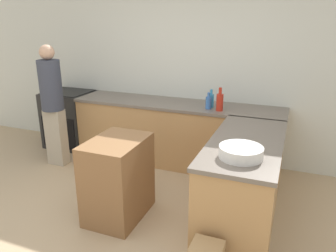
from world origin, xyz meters
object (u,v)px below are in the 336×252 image
Objects in this scene: range_oven at (70,119)px; dish_soap_bottle at (211,100)px; hot_sauce_bottle at (220,102)px; island_table at (118,179)px; mixing_bowl at (241,152)px; water_bottle_blue at (208,102)px; person_by_range at (52,101)px.

dish_soap_bottle reaches higher than range_oven.
range_oven is at bearing 176.02° from hot_sauce_bottle.
island_table is 1.36m from mixing_bowl.
dish_soap_bottle is (-0.65, 1.52, 0.05)m from mixing_bowl.
mixing_bowl is 1.49m from hot_sauce_bottle.
mixing_bowl is 1.72× the size of water_bottle_blue.
hot_sauce_bottle reaches higher than island_table.
range_oven is 3.43m from mixing_bowl.
hot_sauce_bottle is 1.25× the size of dish_soap_bottle.
person_by_range is at bearing -68.17° from range_oven.
hot_sauce_bottle is 0.16m from water_bottle_blue.
mixing_bowl is 1.56× the size of dish_soap_bottle.
island_table is at bearing -40.77° from range_oven.
water_bottle_blue reaches higher than mixing_bowl.
island_table is 0.51× the size of person_by_range.
hot_sauce_bottle is 0.18× the size of person_by_range.
hot_sauce_bottle is at bearing 12.81° from person_by_range.
hot_sauce_bottle reaches higher than water_bottle_blue.
dish_soap_bottle is at bearing 17.01° from person_by_range.
island_table is 1.64m from hot_sauce_bottle.
island_table is at bearing -118.93° from hot_sauce_bottle.
dish_soap_bottle reaches higher than island_table.
hot_sauce_bottle is at bearing 61.07° from island_table.
island_table is at bearing -29.35° from person_by_range.
person_by_range reaches higher than water_bottle_blue.
dish_soap_bottle is at bearing 83.92° from water_bottle_blue.
hot_sauce_bottle is (-0.51, 1.39, 0.07)m from mixing_bowl.
mixing_bowl is (1.25, -0.05, 0.52)m from island_table.
water_bottle_blue is (-0.66, 1.43, 0.04)m from mixing_bowl.
hot_sauce_bottle is at bearing -41.78° from dish_soap_bottle.
hot_sauce_bottle is (0.74, 1.34, 0.59)m from island_table.
range_oven is 2.57m from hot_sauce_bottle.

